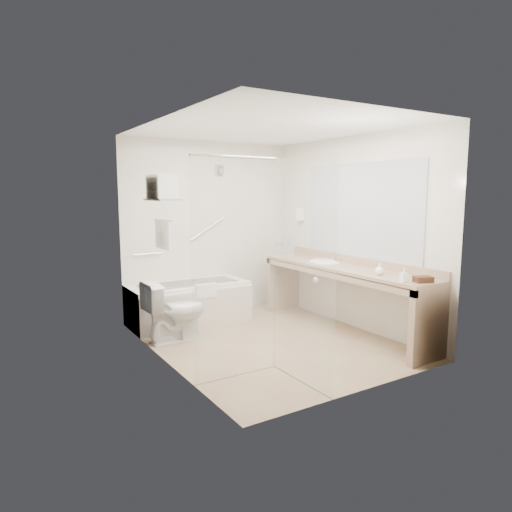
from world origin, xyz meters
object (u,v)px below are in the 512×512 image
water_bottle_left (282,249)px  bathtub (189,303)px  toilet (175,311)px  vanity_counter (343,282)px  amenity_basket (423,279)px

water_bottle_left → bathtub: bearing=174.5°
bathtub → toilet: bearing=-126.1°
toilet → water_bottle_left: (1.90, 0.48, 0.58)m
vanity_counter → water_bottle_left: bearing=93.6°
toilet → amenity_basket: size_ratio=4.05×
amenity_basket → water_bottle_left: bearing=91.4°
bathtub → amenity_basket: amenity_basket is taller
bathtub → amenity_basket: (1.51, -2.62, 0.61)m
vanity_counter → amenity_basket: size_ratio=14.78×
water_bottle_left → toilet: bearing=-165.8°
toilet → water_bottle_left: 2.04m
bathtub → water_bottle_left: 1.60m
toilet → amenity_basket: (1.96, -2.00, 0.52)m
water_bottle_left → amenity_basket: bearing=-88.6°
amenity_basket → water_bottle_left: water_bottle_left is taller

